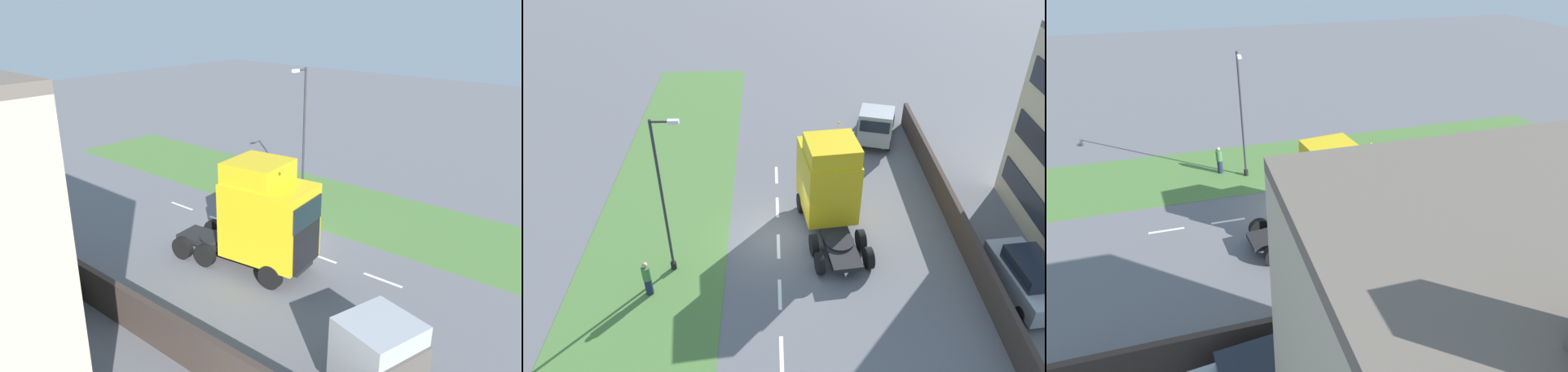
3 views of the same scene
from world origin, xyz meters
The scene contains 9 objects.
ground_plane centered at (0.00, 0.00, 0.00)m, with size 120.00×120.00×0.00m, color slate.
grass_verge centered at (-6.00, 0.00, 0.01)m, with size 7.00×44.00×0.01m.
lane_markings centered at (0.00, -0.70, 0.00)m, with size 0.16×14.60×0.00m.
boundary_wall centered at (9.00, 0.00, 0.81)m, with size 0.25×24.00×1.61m.
lorry_cab centered at (2.56, 1.27, 2.48)m, with size 3.37×6.78×5.09m.
flatbed_truck centered at (6.47, 9.20, 1.40)m, with size 3.49×5.94×2.65m.
parked_car centered at (10.76, -4.08, 0.95)m, with size 2.28×4.59×1.93m.
lamp_post centered at (-4.83, -2.13, 3.74)m, with size 1.25×0.27×7.82m.
pedestrian centered at (-5.75, -3.67, 0.90)m, with size 0.39×0.39×1.82m.
Camera 1 is at (17.69, 14.03, 11.10)m, focal length 35.00 mm.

